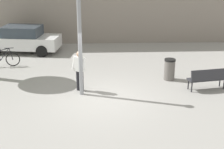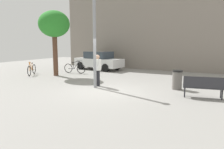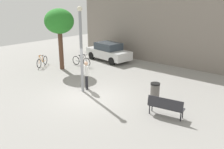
# 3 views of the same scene
# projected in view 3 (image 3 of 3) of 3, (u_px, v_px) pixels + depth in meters

# --- Properties ---
(ground_plane) EXTENTS (36.00, 36.00, 0.00)m
(ground_plane) POSITION_uv_depth(u_px,v_px,m) (88.00, 97.00, 13.04)
(ground_plane) COLOR gray
(building_facade) EXTENTS (18.10, 2.00, 7.78)m
(building_facade) POSITION_uv_depth(u_px,v_px,m) (176.00, 15.00, 19.01)
(building_facade) COLOR gray
(building_facade) RESTS_ON ground_plane
(lamppost) EXTENTS (0.28, 0.28, 4.74)m
(lamppost) POSITION_uv_depth(u_px,v_px,m) (81.00, 46.00, 13.08)
(lamppost) COLOR gray
(lamppost) RESTS_ON ground_plane
(person_by_lamppost) EXTENTS (0.62, 0.52, 1.67)m
(person_by_lamppost) POSITION_uv_depth(u_px,v_px,m) (86.00, 73.00, 13.91)
(person_by_lamppost) COLOR #232328
(person_by_lamppost) RESTS_ON ground_plane
(park_bench) EXTENTS (1.66, 0.74, 0.92)m
(park_bench) POSITION_uv_depth(u_px,v_px,m) (166.00, 106.00, 10.68)
(park_bench) COLOR #2D2D33
(park_bench) RESTS_ON ground_plane
(plaza_tree) EXTENTS (2.11, 2.11, 4.47)m
(plaza_tree) POSITION_uv_depth(u_px,v_px,m) (59.00, 22.00, 17.24)
(plaza_tree) COLOR brown
(plaza_tree) RESTS_ON ground_plane
(bicycle_black) EXTENTS (1.80, 0.27, 0.97)m
(bicycle_black) POSITION_uv_depth(u_px,v_px,m) (81.00, 61.00, 19.06)
(bicycle_black) COLOR black
(bicycle_black) RESTS_ON ground_plane
(bicycle_orange) EXTENTS (0.96, 1.59, 0.97)m
(bicycle_orange) POSITION_uv_depth(u_px,v_px,m) (42.00, 61.00, 18.92)
(bicycle_orange) COLOR black
(bicycle_orange) RESTS_ON ground_plane
(parked_car_white) EXTENTS (4.40, 2.28, 1.55)m
(parked_car_white) POSITION_uv_depth(u_px,v_px,m) (108.00, 52.00, 20.60)
(parked_car_white) COLOR silver
(parked_car_white) RESTS_ON ground_plane
(trash_bin) EXTENTS (0.50, 0.50, 0.96)m
(trash_bin) POSITION_uv_depth(u_px,v_px,m) (155.00, 92.00, 12.44)
(trash_bin) COLOR #66605B
(trash_bin) RESTS_ON ground_plane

